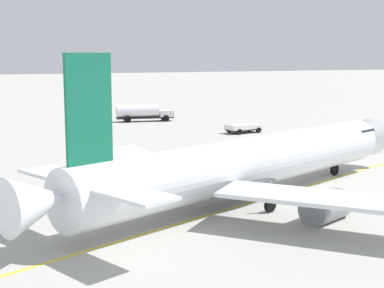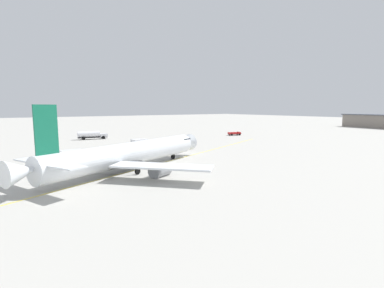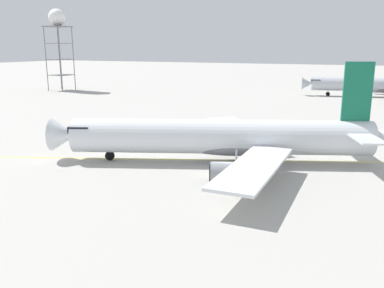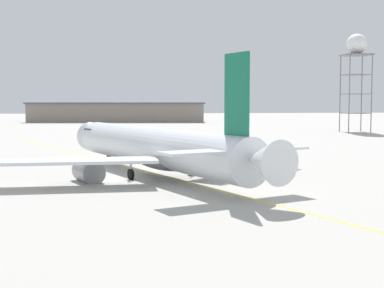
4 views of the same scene
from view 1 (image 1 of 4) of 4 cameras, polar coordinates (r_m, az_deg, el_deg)
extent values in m
plane|color=#ADAAA3|center=(49.43, 0.20, -4.42)|extent=(600.00, 600.00, 0.00)
cylinder|color=silver|center=(45.03, 5.78, -1.86)|extent=(16.77, 33.27, 4.00)
cone|color=silver|center=(60.27, 16.82, 0.56)|extent=(4.66, 4.22, 3.80)
cone|color=silver|center=(32.91, -15.18, -5.66)|extent=(4.67, 4.99, 3.40)
cube|color=black|center=(58.22, 15.84, 1.21)|extent=(4.06, 3.51, 0.70)
ellipsoid|color=slate|center=(43.95, 4.35, -3.57)|extent=(8.04, 12.80, 2.20)
cube|color=#146B4C|center=(33.94, -10.33, 3.49)|extent=(1.44, 3.05, 6.55)
cube|color=silver|center=(37.62, -13.34, -2.97)|extent=(6.25, 4.57, 0.20)
cube|color=silver|center=(31.81, -6.30, -4.97)|extent=(6.25, 4.57, 0.20)
cube|color=silver|center=(49.71, -5.16, -1.64)|extent=(15.48, 4.63, 0.28)
cube|color=silver|center=(37.40, 14.49, -5.45)|extent=(14.08, 13.55, 0.28)
cylinder|color=gray|center=(49.83, -1.38, -3.19)|extent=(3.39, 4.05, 2.24)
cylinder|color=black|center=(51.05, 0.06, -2.89)|extent=(1.82, 0.86, 1.91)
cylinder|color=gray|center=(40.81, 13.26, -6.18)|extent=(3.39, 4.05, 2.24)
cylinder|color=black|center=(42.30, 14.52, -5.69)|extent=(1.82, 0.86, 1.91)
cylinder|color=#9EA0A5|center=(55.92, 14.19, -1.61)|extent=(0.20, 0.20, 1.77)
cylinder|color=black|center=(56.09, 14.15, -2.50)|extent=(0.70, 1.13, 1.10)
cylinder|color=#9EA0A5|center=(46.27, 1.13, -3.53)|extent=(0.20, 0.20, 1.77)
cylinder|color=black|center=(46.47, 1.12, -4.59)|extent=(0.70, 1.13, 1.10)
cylinder|color=#9EA0A5|center=(42.01, 7.90, -4.91)|extent=(0.20, 0.20, 1.77)
cylinder|color=black|center=(42.23, 7.87, -6.08)|extent=(0.70, 1.13, 1.10)
cube|color=#232326|center=(84.08, 5.20, 1.47)|extent=(2.93, 5.50, 0.20)
cube|color=white|center=(85.14, 6.18, 1.80)|extent=(2.72, 1.95, 0.55)
cube|color=black|center=(85.56, 6.54, 1.89)|extent=(2.09, 0.41, 0.31)
cube|color=white|center=(83.49, 4.72, 1.73)|extent=(3.02, 3.81, 0.70)
cylinder|color=black|center=(86.18, 5.66, 1.58)|extent=(0.40, 0.83, 0.80)
cylinder|color=black|center=(84.23, 6.70, 1.39)|extent=(0.40, 0.83, 0.80)
cylinder|color=black|center=(84.10, 3.77, 1.42)|extent=(0.40, 0.83, 0.80)
cylinder|color=black|center=(82.10, 4.80, 1.22)|extent=(0.40, 0.83, 0.80)
cube|color=#232326|center=(98.45, -4.75, 2.66)|extent=(3.57, 10.07, 0.20)
cube|color=silver|center=(99.06, -2.62, 3.10)|extent=(2.78, 2.75, 1.10)
cube|color=black|center=(99.26, -2.00, 3.21)|extent=(2.03, 0.39, 0.62)
cylinder|color=silver|center=(98.13, -5.51, 3.31)|extent=(3.22, 7.51, 2.12)
cylinder|color=black|center=(100.27, -2.91, 2.74)|extent=(0.45, 1.13, 1.10)
cylinder|color=black|center=(97.90, -2.64, 2.59)|extent=(0.45, 1.13, 1.10)
cylinder|color=black|center=(99.21, -6.67, 2.62)|extent=(0.45, 1.13, 1.10)
cylinder|color=black|center=(96.81, -6.48, 2.47)|extent=(0.45, 1.13, 1.10)
cube|color=yellow|center=(43.99, 5.10, -6.15)|extent=(47.53, 114.27, 0.01)
camera|label=2|loc=(8.77, 147.38, -9.06)|focal=26.74mm
camera|label=3|loc=(81.46, -19.94, 9.58)|focal=37.78mm
camera|label=4|loc=(55.22, -63.00, 0.20)|focal=51.46mm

